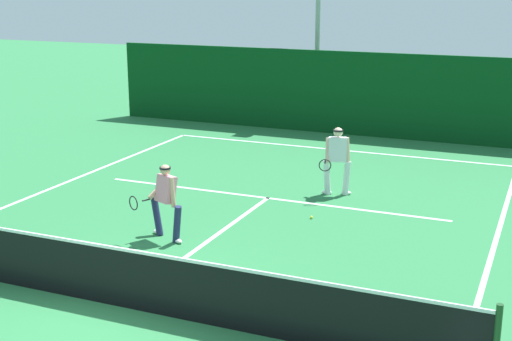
{
  "coord_description": "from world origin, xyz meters",
  "views": [
    {
      "loc": [
        6.16,
        -8.82,
        5.07
      ],
      "look_at": [
        0.21,
        5.15,
        1.0
      ],
      "focal_mm": 50.4,
      "sensor_mm": 36.0,
      "label": 1
    }
  ],
  "objects_px": {
    "player_far": "(337,158)",
    "tennis_ball": "(311,217)",
    "player_near": "(165,199)",
    "light_pole": "(318,5)"
  },
  "relations": [
    {
      "from": "tennis_ball",
      "to": "light_pole",
      "type": "height_order",
      "value": "light_pole"
    },
    {
      "from": "player_near",
      "to": "light_pole",
      "type": "relative_size",
      "value": 0.23
    },
    {
      "from": "light_pole",
      "to": "tennis_ball",
      "type": "bearing_deg",
      "value": -71.98
    },
    {
      "from": "player_near",
      "to": "tennis_ball",
      "type": "distance_m",
      "value": 3.35
    },
    {
      "from": "player_far",
      "to": "tennis_ball",
      "type": "bearing_deg",
      "value": 73.91
    },
    {
      "from": "player_far",
      "to": "tennis_ball",
      "type": "distance_m",
      "value": 2.15
    },
    {
      "from": "player_near",
      "to": "player_far",
      "type": "relative_size",
      "value": 0.93
    },
    {
      "from": "light_pole",
      "to": "player_far",
      "type": "bearing_deg",
      "value": -68.38
    },
    {
      "from": "player_far",
      "to": "light_pole",
      "type": "bearing_deg",
      "value": -85.66
    },
    {
      "from": "player_near",
      "to": "light_pole",
      "type": "height_order",
      "value": "light_pole"
    }
  ]
}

